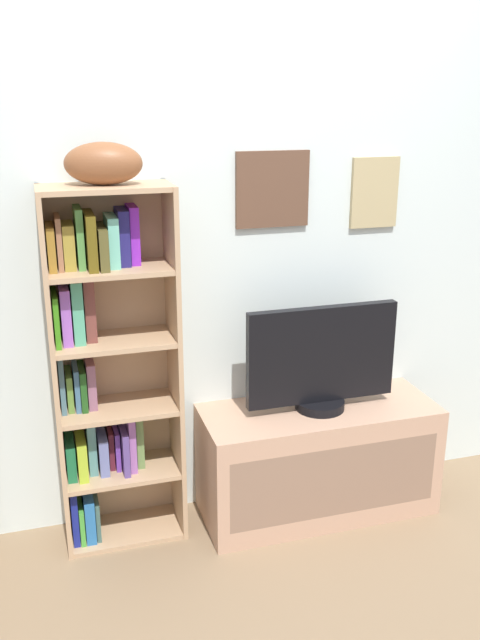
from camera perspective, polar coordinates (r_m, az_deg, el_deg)
back_wall at (r=2.95m, az=-1.21°, el=7.44°), size 4.80×0.08×2.59m
bookshelf at (r=2.88m, az=-11.27°, el=-4.01°), size 0.51×0.27×1.53m
football at (r=2.66m, az=-11.33°, el=12.67°), size 0.32×0.21×0.16m
tv_stand at (r=3.22m, az=6.51°, el=-11.48°), size 1.06×0.42×0.52m
television at (r=3.01m, az=6.83°, el=-3.33°), size 0.68×0.22×0.47m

